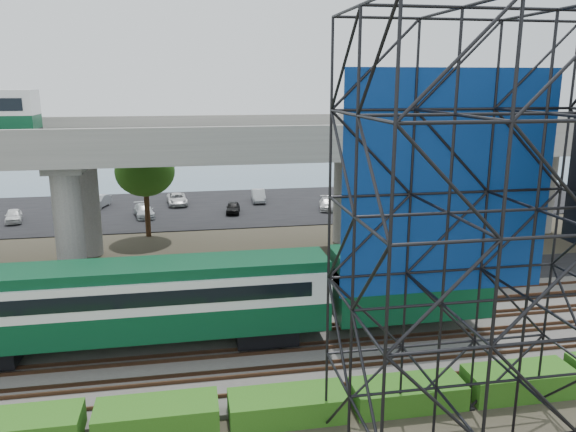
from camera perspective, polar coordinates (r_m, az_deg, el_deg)
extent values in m
plane|color=#474233|center=(27.12, -3.89, -15.02)|extent=(140.00, 140.00, 0.00)
cube|color=slate|center=(28.84, -4.35, -12.96)|extent=(90.00, 12.00, 0.20)
cube|color=black|center=(36.63, -5.75, -7.15)|extent=(90.00, 5.00, 0.08)
cube|color=black|center=(59.17, -7.59, 0.86)|extent=(90.00, 18.00, 0.08)
cube|color=slate|center=(80.77, -8.37, 4.23)|extent=(140.00, 40.00, 0.03)
cube|color=#472D1E|center=(24.63, -3.15, -17.45)|extent=(90.00, 0.08, 0.16)
cube|color=#472D1E|center=(25.87, -3.57, -15.82)|extent=(90.00, 0.08, 0.16)
cube|color=#472D1E|center=(26.36, -3.71, -15.23)|extent=(90.00, 0.08, 0.16)
cube|color=#472D1E|center=(27.62, -4.07, -13.80)|extent=(90.00, 0.08, 0.16)
cube|color=#472D1E|center=(28.12, -4.20, -13.28)|extent=(90.00, 0.08, 0.16)
cube|color=#472D1E|center=(29.40, -4.50, -12.03)|extent=(90.00, 0.08, 0.16)
cube|color=#472D1E|center=(29.91, -4.62, -11.57)|extent=(90.00, 0.08, 0.16)
cube|color=#472D1E|center=(31.21, -4.89, -10.46)|extent=(90.00, 0.08, 0.16)
cube|color=#472D1E|center=(31.72, -4.98, -10.05)|extent=(90.00, 0.08, 0.16)
cube|color=#472D1E|center=(33.04, -5.22, -9.06)|extent=(90.00, 0.08, 0.16)
cube|color=black|center=(28.64, -2.28, -11.55)|extent=(3.00, 2.20, 0.90)
cube|color=#083C22|center=(28.11, -15.74, -10.02)|extent=(19.00, 3.00, 1.40)
cube|color=silver|center=(27.57, -15.94, -7.25)|extent=(19.00, 3.00, 1.50)
cube|color=#083C22|center=(27.24, -16.08, -5.28)|extent=(19.00, 2.60, 0.50)
cube|color=black|center=(27.46, -13.86, -7.09)|extent=(15.00, 3.06, 0.70)
cube|color=#083C22|center=(29.68, 12.27, -6.45)|extent=(8.00, 3.00, 3.40)
cube|color=#9E9B93|center=(40.00, -6.68, 7.23)|extent=(80.00, 12.00, 1.20)
cube|color=#9E9B93|center=(34.17, -6.10, 8.11)|extent=(80.00, 0.50, 1.10)
cube|color=#9E9B93|center=(45.61, -7.20, 9.45)|extent=(80.00, 0.50, 1.10)
cylinder|color=#9E9B93|center=(38.03, -21.34, -1.00)|extent=(1.80, 1.80, 8.00)
cylinder|color=#9E9B93|center=(44.74, -19.70, 1.23)|extent=(1.80, 1.80, 8.00)
cube|color=#9E9B93|center=(40.73, -20.88, 5.27)|extent=(2.40, 9.00, 0.60)
cylinder|color=#9E9B93|center=(39.31, 8.55, 0.25)|extent=(1.80, 1.80, 8.00)
cylinder|color=#9E9B93|center=(45.84, 5.76, 2.24)|extent=(1.80, 1.80, 8.00)
cube|color=#9E9B93|center=(41.93, 7.20, 6.27)|extent=(2.40, 9.00, 0.60)
cylinder|color=#9E9B93|center=(53.61, 24.63, 2.72)|extent=(1.80, 1.80, 8.00)
cube|color=navy|center=(21.26, 16.09, 3.10)|extent=(8.10, 0.08, 8.25)
cube|color=#295914|center=(23.91, -25.90, -19.09)|extent=(4.60, 1.80, 1.20)
cube|color=#295914|center=(23.06, -13.14, -19.33)|extent=(4.60, 1.80, 1.15)
cube|color=#295914|center=(23.31, -0.07, -18.73)|extent=(4.60, 1.80, 1.03)
cube|color=#295914|center=(24.56, 12.04, -17.25)|extent=(4.60, 1.80, 1.01)
cube|color=#295914|center=(26.67, 22.42, -15.26)|extent=(4.60, 1.80, 1.12)
cylinder|color=#382314|center=(41.14, 13.76, -1.69)|extent=(0.44, 0.44, 4.80)
ellipsoid|color=#295914|center=(40.43, 14.01, 2.69)|extent=(4.94, 4.94, 4.18)
cylinder|color=#382314|center=(48.97, -14.12, 0.72)|extent=(0.44, 0.44, 4.80)
ellipsoid|color=#295914|center=(48.38, -14.34, 4.41)|extent=(4.94, 4.94, 4.18)
imported|color=black|center=(36.63, -24.33, -7.15)|extent=(5.36, 3.78, 1.36)
imported|color=white|center=(58.35, -26.11, 0.02)|extent=(2.12, 3.70, 1.19)
imported|color=#96999D|center=(61.63, -18.69, 1.41)|extent=(2.30, 4.08, 1.27)
imported|color=#B4B9BD|center=(56.22, -14.43, 0.53)|extent=(2.44, 4.35, 1.19)
imported|color=silver|center=(60.95, -11.20, 1.70)|extent=(2.35, 4.41, 1.18)
imported|color=black|center=(56.22, -5.62, 0.86)|extent=(1.73, 3.42, 1.12)
imported|color=#9B9FA3|center=(61.39, -3.02, 2.08)|extent=(1.60, 4.01, 1.30)
imported|color=silver|center=(57.77, 3.99, 1.25)|extent=(2.33, 4.11, 1.12)
imported|color=silver|center=(64.07, 7.95, 2.40)|extent=(2.98, 4.59, 1.18)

